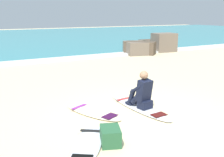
% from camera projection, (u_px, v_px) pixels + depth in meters
% --- Properties ---
extents(ground_plane, '(80.00, 80.00, 0.00)m').
position_uv_depth(ground_plane, '(144.00, 118.00, 6.22)').
color(ground_plane, beige).
extents(sea, '(80.00, 28.00, 0.10)m').
position_uv_depth(sea, '(7.00, 39.00, 25.14)').
color(sea, teal).
rests_on(sea, ground).
extents(breaking_foam, '(80.00, 0.90, 0.11)m').
position_uv_depth(breaking_foam, '(46.00, 60.00, 13.50)').
color(breaking_foam, white).
rests_on(breaking_foam, ground).
extents(surfboard_main, '(0.67, 2.39, 0.08)m').
position_uv_depth(surfboard_main, '(139.00, 107.00, 6.85)').
color(surfboard_main, silver).
rests_on(surfboard_main, ground).
extents(surfer_seated, '(0.44, 0.74, 0.95)m').
position_uv_depth(surfer_seated, '(142.00, 93.00, 6.65)').
color(surfer_seated, black).
rests_on(surfer_seated, surfboard_main).
extents(surfboard_spare_near, '(1.13, 1.77, 0.08)m').
position_uv_depth(surfboard_spare_near, '(93.00, 112.00, 6.47)').
color(surfboard_spare_near, '#EFE5C6').
rests_on(surfboard_spare_near, ground).
extents(surfboard_spare_far, '(1.41, 1.74, 0.08)m').
position_uv_depth(surfboard_spare_far, '(88.00, 144.00, 4.90)').
color(surfboard_spare_far, silver).
rests_on(surfboard_spare_far, ground).
extents(rock_outcrop_distant, '(4.58, 3.72, 1.17)m').
position_uv_depth(rock_outcrop_distant, '(151.00, 45.00, 16.81)').
color(rock_outcrop_distant, brown).
rests_on(rock_outcrop_distant, ground).
extents(beach_bag, '(0.51, 0.58, 0.32)m').
position_uv_depth(beach_bag, '(110.00, 136.00, 4.94)').
color(beach_bag, '#285B38').
rests_on(beach_bag, ground).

